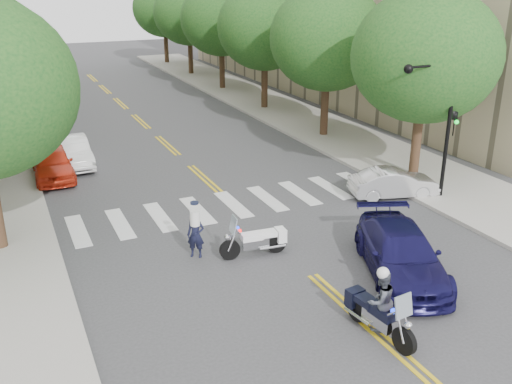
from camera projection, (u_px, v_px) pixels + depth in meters
ground at (312, 275)px, 17.89m from camera, size 140.00×140.00×0.00m
sidewalk_right at (273, 107)px, 40.23m from camera, size 5.00×60.00×0.15m
tree_r_0 at (425, 56)px, 24.42m from camera, size 6.40×6.40×8.45m
tree_r_1 at (328, 38)px, 31.21m from camera, size 6.40×6.40×8.45m
tree_r_2 at (265, 27)px, 38.00m from camera, size 6.40×6.40×8.45m
tree_r_3 at (221, 19)px, 44.79m from camera, size 6.40×6.40×8.45m
tree_r_4 at (189, 13)px, 51.58m from camera, size 6.40×6.40×8.45m
tree_r_5 at (164, 8)px, 58.37m from camera, size 6.40×6.40×8.45m
traffic_signal_pole at (441, 113)px, 22.53m from camera, size 2.82×0.42×6.00m
motorcycle_police at (379, 305)px, 14.67m from camera, size 0.89×2.45×1.99m
motorcycle_parked at (259, 240)px, 19.03m from camera, size 2.34×0.65×1.51m
officer_standing at (196, 235)px, 18.81m from camera, size 0.69×0.64×1.59m
convertible at (393, 183)px, 24.02m from camera, size 3.90×2.18×1.22m
sedan_blue at (401, 253)px, 17.67m from camera, size 3.91×5.61×1.51m
parked_car_a at (52, 163)px, 26.20m from camera, size 1.86×4.38×1.48m
parked_car_b at (73, 152)px, 27.91m from camera, size 1.55×4.29×1.41m
parked_car_c at (33, 116)px, 35.14m from camera, size 2.43×4.76×1.29m
parked_car_d at (38, 101)px, 39.69m from camera, size 1.99×4.25×1.20m
parked_car_e at (42, 96)px, 40.69m from camera, size 1.74×4.33×1.47m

